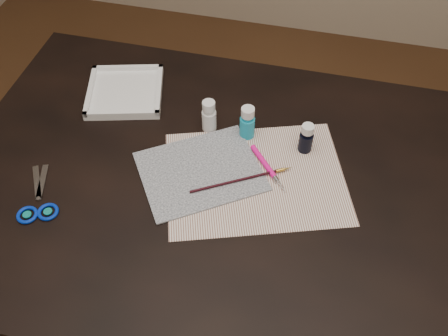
% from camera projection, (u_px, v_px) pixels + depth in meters
% --- Properties ---
extents(ground, '(3.50, 3.50, 0.02)m').
position_uv_depth(ground, '(224.00, 316.00, 1.75)').
color(ground, '#422614').
rests_on(ground, ground).
extents(table, '(1.30, 0.90, 0.75)m').
position_uv_depth(table, '(224.00, 261.00, 1.45)').
color(table, black).
rests_on(table, ground).
extents(paper, '(0.49, 0.43, 0.00)m').
position_uv_depth(paper, '(255.00, 177.00, 1.17)').
color(paper, white).
rests_on(paper, table).
extents(canvas, '(0.35, 0.34, 0.00)m').
position_uv_depth(canvas, '(200.00, 171.00, 1.18)').
color(canvas, black).
rests_on(canvas, paper).
extents(paint_bottle_white, '(0.04, 0.04, 0.09)m').
position_uv_depth(paint_bottle_white, '(209.00, 116.00, 1.24)').
color(paint_bottle_white, silver).
rests_on(paint_bottle_white, table).
extents(paint_bottle_cyan, '(0.04, 0.04, 0.09)m').
position_uv_depth(paint_bottle_cyan, '(247.00, 122.00, 1.22)').
color(paint_bottle_cyan, '#179FC1').
rests_on(paint_bottle_cyan, table).
extents(paint_bottle_navy, '(0.04, 0.04, 0.08)m').
position_uv_depth(paint_bottle_navy, '(306.00, 138.00, 1.20)').
color(paint_bottle_navy, black).
rests_on(paint_bottle_navy, table).
extents(paintbrush, '(0.22, 0.13, 0.01)m').
position_uv_depth(paintbrush, '(242.00, 179.00, 1.16)').
color(paintbrush, black).
rests_on(paintbrush, canvas).
extents(craft_knife, '(0.11, 0.13, 0.01)m').
position_uv_depth(craft_knife, '(269.00, 169.00, 1.18)').
color(craft_knife, '#FF1092').
rests_on(craft_knife, paper).
extents(scissors, '(0.17, 0.21, 0.01)m').
position_uv_depth(scissors, '(36.00, 193.00, 1.13)').
color(scissors, silver).
rests_on(scissors, table).
extents(palette_tray, '(0.24, 0.24, 0.02)m').
position_uv_depth(palette_tray, '(125.00, 91.00, 1.35)').
color(palette_tray, white).
rests_on(palette_tray, table).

